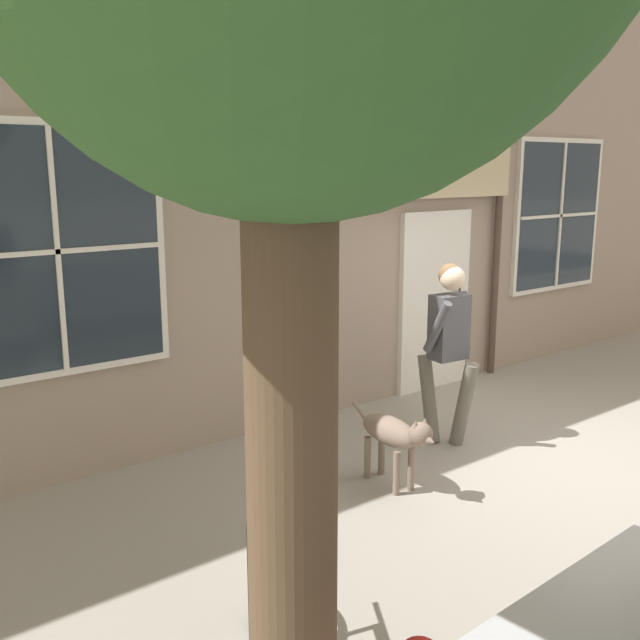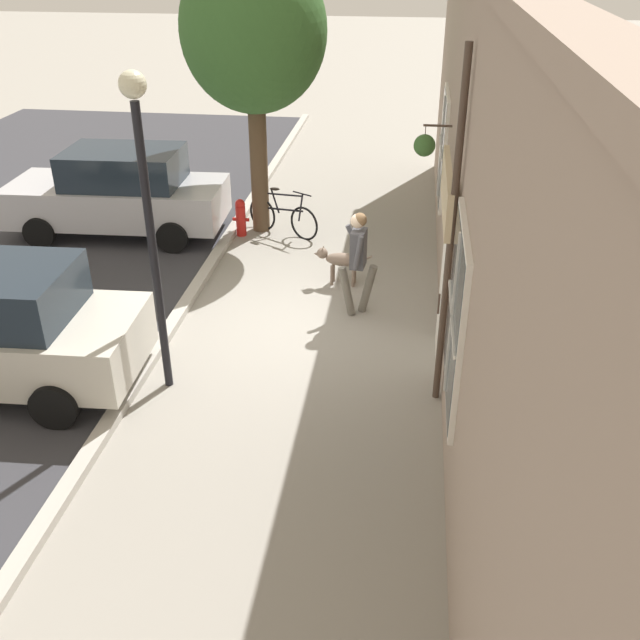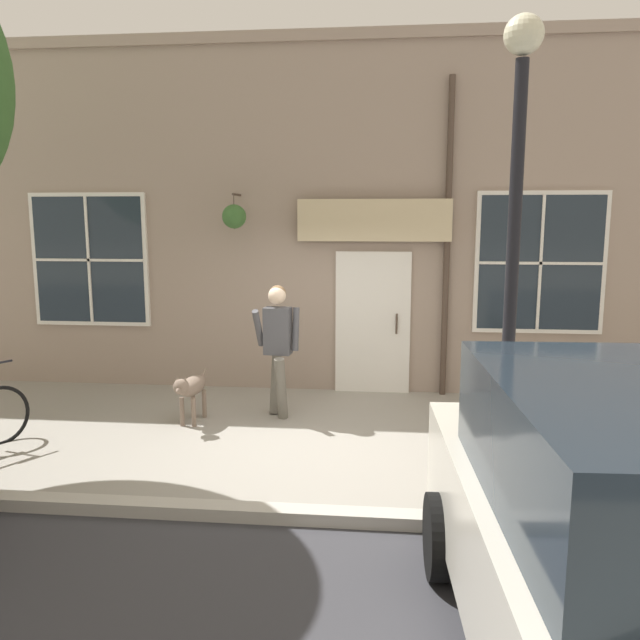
{
  "view_description": "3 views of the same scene",
  "coord_description": "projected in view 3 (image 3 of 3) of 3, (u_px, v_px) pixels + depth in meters",
  "views": [
    {
      "loc": [
        3.5,
        -5.42,
        2.6
      ],
      "look_at": [
        -0.95,
        -1.97,
        1.38
      ],
      "focal_mm": 40.0,
      "sensor_mm": 36.0,
      "label": 1
    },
    {
      "loc": [
        -1.6,
        9.79,
        5.57
      ],
      "look_at": [
        -0.5,
        1.38,
        0.88
      ],
      "focal_mm": 40.0,
      "sensor_mm": 36.0,
      "label": 2
    },
    {
      "loc": [
        6.97,
        0.81,
        2.58
      ],
      "look_at": [
        -0.7,
        0.03,
        1.32
      ],
      "focal_mm": 35.0,
      "sensor_mm": 36.0,
      "label": 3
    }
  ],
  "objects": [
    {
      "name": "ground_plane",
      "position": [
        311.0,
        440.0,
        7.34
      ],
      "size": [
        90.0,
        90.0,
        0.0
      ],
      "primitive_type": "plane",
      "color": "gray"
    },
    {
      "name": "storefront_facade",
      "position": [
        329.0,
        218.0,
        9.22
      ],
      "size": [
        0.95,
        18.0,
        5.18
      ],
      "color": "gray",
      "rests_on": "ground_plane"
    },
    {
      "name": "pedestrian_walking",
      "position": [
        278.0,
        338.0,
        8.05
      ],
      "size": [
        0.64,
        0.58,
        1.74
      ],
      "color": "#6B665B",
      "rests_on": "ground_plane"
    },
    {
      "name": "dog_on_leash",
      "position": [
        191.0,
        388.0,
        7.87
      ],
      "size": [
        1.04,
        0.3,
        0.69
      ],
      "color": "#7F6B5B",
      "rests_on": "ground_plane"
    },
    {
      "name": "street_lamp",
      "position": [
        516.0,
        192.0,
        5.17
      ],
      "size": [
        0.32,
        0.32,
        4.19
      ],
      "color": "black",
      "rests_on": "ground_plane"
    }
  ]
}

